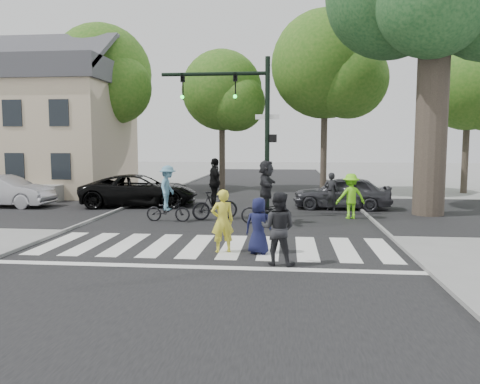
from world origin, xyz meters
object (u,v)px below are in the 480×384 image
(cyclist_mid, at_px, (215,194))
(cyclist_left, at_px, (168,197))
(pedestrian_child, at_px, (259,226))
(pedestrian_adult, at_px, (278,228))
(pedestrian_woman, at_px, (223,221))
(cyclist_right, at_px, (266,196))
(car_suv, at_px, (140,190))
(traffic_signal, at_px, (245,114))
(car_grey, at_px, (342,193))
(car_silver, at_px, (5,191))

(cyclist_mid, bearing_deg, cyclist_left, -157.97)
(pedestrian_child, distance_m, cyclist_mid, 5.63)
(pedestrian_adult, bearing_deg, cyclist_left, -41.27)
(pedestrian_woman, height_order, cyclist_right, cyclist_right)
(pedestrian_adult, height_order, car_suv, pedestrian_adult)
(traffic_signal, relative_size, car_grey, 1.45)
(pedestrian_woman, relative_size, car_suv, 0.32)
(traffic_signal, bearing_deg, pedestrian_adult, -78.53)
(cyclist_left, distance_m, cyclist_mid, 1.74)
(traffic_signal, relative_size, pedestrian_woman, 3.67)
(cyclist_mid, relative_size, car_suv, 0.44)
(cyclist_left, bearing_deg, traffic_signal, 26.12)
(car_suv, height_order, car_silver, car_suv)
(car_suv, relative_size, car_silver, 1.21)
(traffic_signal, distance_m, cyclist_mid, 3.21)
(pedestrian_child, bearing_deg, car_grey, -98.32)
(pedestrian_adult, xyz_separation_m, car_suv, (-6.40, 9.66, -0.14))
(car_grey, bearing_deg, traffic_signal, -51.96)
(cyclist_mid, xyz_separation_m, car_suv, (-3.94, 3.34, -0.22))
(car_grey, bearing_deg, cyclist_right, -32.68)
(pedestrian_woman, bearing_deg, car_grey, -135.19)
(traffic_signal, xyz_separation_m, pedestrian_adult, (1.41, -6.97, -3.05))
(pedestrian_adult, xyz_separation_m, cyclist_right, (-0.53, 5.51, 0.14))
(car_silver, bearing_deg, cyclist_right, -103.97)
(cyclist_mid, height_order, car_suv, cyclist_mid)
(cyclist_mid, relative_size, car_grey, 0.55)
(pedestrian_child, bearing_deg, pedestrian_woman, 5.81)
(pedestrian_woman, distance_m, car_silver, 13.28)
(traffic_signal, bearing_deg, cyclist_left, -153.88)
(pedestrian_woman, xyz_separation_m, cyclist_left, (-2.61, 4.54, 0.06))
(cyclist_mid, bearing_deg, pedestrian_woman, -79.04)
(pedestrian_child, relative_size, car_grey, 0.35)
(cyclist_right, bearing_deg, pedestrian_child, -89.81)
(cyclist_mid, bearing_deg, car_silver, 165.88)
(pedestrian_adult, relative_size, cyclist_right, 0.76)
(pedestrian_woman, bearing_deg, pedestrian_child, 154.51)
(cyclist_mid, distance_m, car_suv, 5.17)
(pedestrian_child, height_order, car_suv, pedestrian_child)
(pedestrian_child, bearing_deg, car_suv, -44.58)
(traffic_signal, relative_size, car_suv, 1.16)
(car_suv, xyz_separation_m, car_grey, (8.93, 0.01, -0.01))
(pedestrian_child, bearing_deg, traffic_signal, -70.25)
(pedestrian_child, distance_m, car_silver, 14.11)
(cyclist_right, height_order, car_suv, cyclist_right)
(traffic_signal, bearing_deg, car_suv, 151.65)
(pedestrian_woman, xyz_separation_m, cyclist_right, (0.93, 4.39, 0.18))
(pedestrian_child, distance_m, car_grey, 9.15)
(cyclist_mid, height_order, car_grey, cyclist_mid)
(traffic_signal, xyz_separation_m, car_suv, (-4.98, 2.69, -3.18))
(traffic_signal, height_order, car_silver, traffic_signal)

